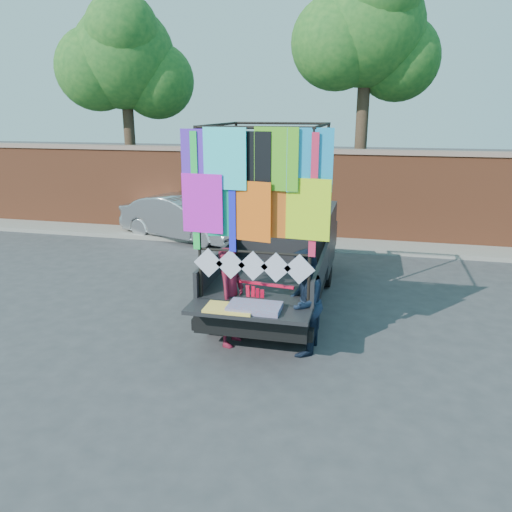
% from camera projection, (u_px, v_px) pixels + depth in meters
% --- Properties ---
extents(ground, '(90.00, 90.00, 0.00)m').
position_uv_depth(ground, '(273.00, 343.00, 8.18)').
color(ground, '#38383A').
rests_on(ground, ground).
extents(brick_wall, '(30.00, 0.45, 2.61)m').
position_uv_depth(brick_wall, '(321.00, 194.00, 14.34)').
color(brick_wall, brown).
rests_on(brick_wall, ground).
extents(curb, '(30.00, 1.20, 0.12)m').
position_uv_depth(curb, '(317.00, 243.00, 14.04)').
color(curb, gray).
rests_on(curb, ground).
extents(tree_left, '(4.20, 3.30, 7.05)m').
position_uv_depth(tree_left, '(124.00, 62.00, 15.73)').
color(tree_left, '#38281C').
rests_on(tree_left, ground).
extents(tree_mid, '(4.20, 3.30, 7.73)m').
position_uv_depth(tree_mid, '(368.00, 34.00, 13.92)').
color(tree_mid, '#38281C').
rests_on(tree_mid, ground).
extents(pickup_truck, '(2.19, 5.50, 3.46)m').
position_uv_depth(pickup_truck, '(284.00, 252.00, 10.17)').
color(pickup_truck, black).
rests_on(pickup_truck, ground).
extents(sedan, '(4.12, 2.50, 1.28)m').
position_uv_depth(sedan, '(183.00, 217.00, 14.57)').
color(sedan, '#ABACB2').
rests_on(sedan, ground).
extents(woman, '(0.48, 0.65, 1.62)m').
position_uv_depth(woman, '(231.00, 297.00, 7.96)').
color(woman, maroon).
rests_on(woman, ground).
extents(man, '(0.68, 0.85, 1.68)m').
position_uv_depth(man, '(302.00, 302.00, 7.65)').
color(man, '#142033').
rests_on(man, ground).
extents(streamer_bundle, '(0.89, 0.16, 0.62)m').
position_uv_depth(streamer_bundle, '(260.00, 295.00, 7.79)').
color(streamer_bundle, red).
rests_on(streamer_bundle, ground).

